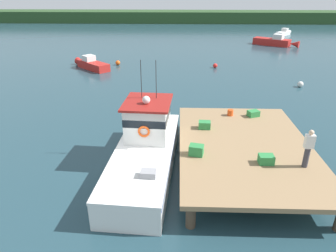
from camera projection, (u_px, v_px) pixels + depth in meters
ground_plane at (142, 164)px, 14.86m from camera, size 200.00×200.00×0.00m
dock at (245, 147)px, 14.26m from camera, size 6.00×9.00×1.20m
main_fishing_boat at (146, 146)px, 14.43m from camera, size 3.07×9.90×4.80m
crate_single_far at (196, 150)px, 13.22m from camera, size 0.68×0.56×0.46m
crate_single_by_cleat at (266, 159)px, 12.60m from camera, size 0.60×0.45×0.38m
crate_stack_near_edge at (253, 113)px, 17.14m from camera, size 0.72×0.64×0.33m
crate_stack_mid_dock at (205, 125)px, 15.68m from camera, size 0.63×0.48×0.38m
bait_bucket at (230, 113)px, 17.25m from camera, size 0.32×0.32×0.34m
deckhand_by_the_boat at (308, 148)px, 12.10m from camera, size 0.36×0.22×1.63m
moored_boat_off_the_point at (275, 41)px, 43.60m from camera, size 5.92×4.45×1.59m
moored_boat_near_channel at (284, 33)px, 52.45m from camera, size 3.56×4.01×1.14m
moored_boat_mid_harbor at (91, 64)px, 31.62m from camera, size 4.44×4.24×1.30m
mooring_buoy_spare_mooring at (300, 84)px, 25.95m from camera, size 0.49×0.49×0.49m
mooring_buoy_inshore at (215, 66)px, 31.95m from camera, size 0.46×0.46×0.46m
mooring_buoy_outer at (85, 58)px, 35.35m from camera, size 0.35×0.35×0.35m
mooring_buoy_channel_marker at (118, 63)px, 33.05m from camera, size 0.50×0.50×0.50m
far_shoreline at (172, 16)px, 70.66m from camera, size 120.00×8.00×2.40m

